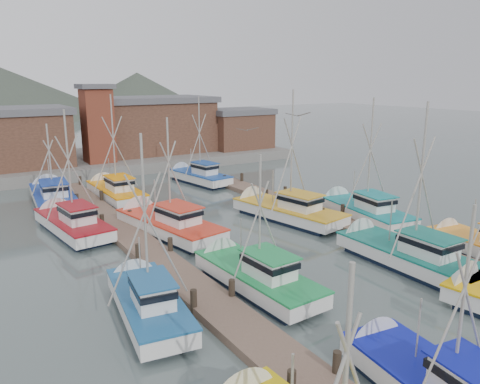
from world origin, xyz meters
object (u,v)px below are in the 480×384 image
lookout_tower (98,123)px  boat_8 (165,223)px  boat_4 (251,274)px  boat_12 (114,191)px

lookout_tower → boat_8: (-2.45, -23.59, -4.87)m
lookout_tower → boat_4: lookout_tower is taller
lookout_tower → boat_12: 13.68m
boat_8 → boat_12: size_ratio=1.02×
boat_4 → boat_8: bearing=88.6°
boat_4 → boat_8: size_ratio=0.86×
boat_4 → boat_8: boat_8 is taller
lookout_tower → boat_12: size_ratio=0.87×
lookout_tower → boat_4: size_ratio=0.99×
boat_4 → boat_12: size_ratio=0.87×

